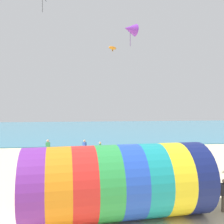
{
  "coord_description": "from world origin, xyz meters",
  "views": [
    {
      "loc": [
        -0.23,
        -11.1,
        5.27
      ],
      "look_at": [
        1.29,
        2.04,
        4.8
      ],
      "focal_mm": 40.0,
      "sensor_mm": 36.0,
      "label": 1
    }
  ],
  "objects_px": {
    "kite_handler": "(224,195)",
    "bystander_far_left": "(85,148)",
    "giant_inflatable_tube": "(118,182)",
    "kite_orange_parafoil": "(113,48)",
    "kite_purple_delta": "(130,29)",
    "bystander_near_water": "(100,150)",
    "bystander_mid_beach": "(48,149)"
  },
  "relations": [
    {
      "from": "kite_handler",
      "to": "bystander_far_left",
      "type": "bearing_deg",
      "value": 116.57
    },
    {
      "from": "kite_orange_parafoil",
      "to": "bystander_far_left",
      "type": "relative_size",
      "value": 0.73
    },
    {
      "from": "kite_handler",
      "to": "bystander_near_water",
      "type": "relative_size",
      "value": 1.01
    },
    {
      "from": "kite_orange_parafoil",
      "to": "bystander_far_left",
      "type": "xyz_separation_m",
      "value": [
        -3.28,
        -4.32,
        -10.8
      ]
    },
    {
      "from": "giant_inflatable_tube",
      "to": "bystander_far_left",
      "type": "bearing_deg",
      "value": 96.08
    },
    {
      "from": "kite_purple_delta",
      "to": "bystander_mid_beach",
      "type": "bearing_deg",
      "value": 132.84
    },
    {
      "from": "bystander_near_water",
      "to": "bystander_far_left",
      "type": "height_order",
      "value": "bystander_far_left"
    },
    {
      "from": "bystander_near_water",
      "to": "giant_inflatable_tube",
      "type": "bearing_deg",
      "value": -90.22
    },
    {
      "from": "kite_handler",
      "to": "kite_orange_parafoil",
      "type": "height_order",
      "value": "kite_orange_parafoil"
    },
    {
      "from": "kite_orange_parafoil",
      "to": "bystander_mid_beach",
      "type": "relative_size",
      "value": 0.67
    },
    {
      "from": "kite_orange_parafoil",
      "to": "kite_purple_delta",
      "type": "height_order",
      "value": "kite_orange_parafoil"
    },
    {
      "from": "giant_inflatable_tube",
      "to": "kite_orange_parafoil",
      "type": "height_order",
      "value": "kite_orange_parafoil"
    },
    {
      "from": "giant_inflatable_tube",
      "to": "kite_handler",
      "type": "distance_m",
      "value": 5.3
    },
    {
      "from": "bystander_mid_beach",
      "to": "giant_inflatable_tube",
      "type": "bearing_deg",
      "value": -69.28
    },
    {
      "from": "kite_purple_delta",
      "to": "bystander_far_left",
      "type": "relative_size",
      "value": 0.96
    },
    {
      "from": "kite_orange_parafoil",
      "to": "bystander_near_water",
      "type": "height_order",
      "value": "kite_orange_parafoil"
    },
    {
      "from": "kite_handler",
      "to": "kite_purple_delta",
      "type": "height_order",
      "value": "kite_purple_delta"
    },
    {
      "from": "giant_inflatable_tube",
      "to": "kite_purple_delta",
      "type": "bearing_deg",
      "value": 73.98
    },
    {
      "from": "kite_handler",
      "to": "bystander_near_water",
      "type": "height_order",
      "value": "kite_handler"
    },
    {
      "from": "kite_orange_parafoil",
      "to": "kite_purple_delta",
      "type": "relative_size",
      "value": 0.76
    },
    {
      "from": "bystander_mid_beach",
      "to": "bystander_near_water",
      "type": "bearing_deg",
      "value": -5.72
    },
    {
      "from": "bystander_near_water",
      "to": "bystander_mid_beach",
      "type": "height_order",
      "value": "bystander_mid_beach"
    },
    {
      "from": "giant_inflatable_tube",
      "to": "bystander_mid_beach",
      "type": "distance_m",
      "value": 13.86
    },
    {
      "from": "kite_purple_delta",
      "to": "bystander_mid_beach",
      "type": "xyz_separation_m",
      "value": [
        -6.57,
        7.09,
        -9.4
      ]
    },
    {
      "from": "giant_inflatable_tube",
      "to": "kite_purple_delta",
      "type": "distance_m",
      "value": 10.58
    },
    {
      "from": "kite_purple_delta",
      "to": "bystander_far_left",
      "type": "xyz_separation_m",
      "value": [
        -3.11,
        7.54,
        -9.48
      ]
    },
    {
      "from": "kite_purple_delta",
      "to": "bystander_near_water",
      "type": "relative_size",
      "value": 1.01
    },
    {
      "from": "giant_inflatable_tube",
      "to": "kite_handler",
      "type": "relative_size",
      "value": 5.36
    },
    {
      "from": "giant_inflatable_tube",
      "to": "kite_purple_delta",
      "type": "relative_size",
      "value": 5.36
    },
    {
      "from": "giant_inflatable_tube",
      "to": "kite_handler",
      "type": "height_order",
      "value": "giant_inflatable_tube"
    },
    {
      "from": "bystander_mid_beach",
      "to": "bystander_far_left",
      "type": "height_order",
      "value": "bystander_mid_beach"
    },
    {
      "from": "bystander_near_water",
      "to": "bystander_far_left",
      "type": "xyz_separation_m",
      "value": [
        -1.47,
        0.95,
        0.05
      ]
    }
  ]
}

